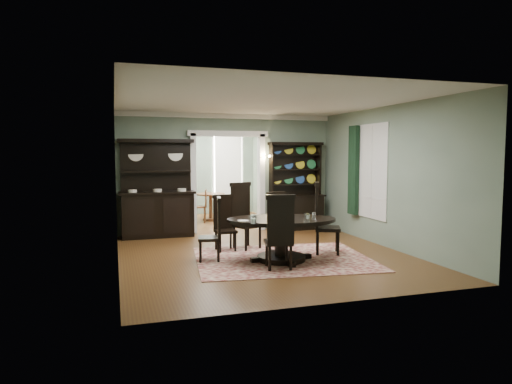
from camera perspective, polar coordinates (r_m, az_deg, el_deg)
room at (r=8.87m, az=1.00°, el=2.11°), size 5.51×6.01×3.01m
parlor at (r=14.18m, az=-5.99°, el=2.86°), size 3.51×3.50×3.01m
doorway_trim at (r=11.71m, az=-3.55°, el=2.96°), size 2.08×0.25×2.57m
right_window at (r=10.79m, az=13.20°, el=2.60°), size 0.15×1.47×2.12m
wall_sconce at (r=11.82m, az=1.11°, el=4.31°), size 0.27×0.21×0.21m
rug at (r=8.74m, az=3.41°, el=-8.34°), size 3.54×2.98×0.01m
dining_table at (r=8.50m, az=3.20°, el=-4.93°), size 2.24×2.21×0.80m
centerpiece at (r=8.40m, az=2.67°, el=-2.87°), size 1.50×0.96×0.25m
chair_far_left at (r=9.45m, az=-4.01°, el=-3.64°), size 0.45×0.43×1.15m
chair_far_mid at (r=9.64m, az=-1.59°, el=-2.72°), size 0.67×0.65×1.39m
chair_far_right at (r=9.80m, az=2.76°, el=-3.25°), size 0.51×0.49×1.18m
chair_end_left at (r=8.52m, az=-5.19°, el=-4.44°), size 0.50×0.51×1.19m
chair_end_right at (r=9.17m, az=8.19°, el=-3.02°), size 0.67×0.68×1.43m
chair_near at (r=7.80m, az=2.98°, el=-4.83°), size 0.56×0.54×1.31m
sideboard at (r=11.19m, az=-12.24°, el=-1.33°), size 1.78×0.64×2.34m
welsh_dresser at (r=12.07m, az=5.01°, el=-0.73°), size 1.49×0.60×2.29m
parlor_table at (r=13.70m, az=-5.69°, el=-1.35°), size 0.87×0.87×0.81m
parlor_chair_left at (r=13.31m, az=-6.74°, el=-1.61°), size 0.44×0.43×0.96m
parlor_chair_right at (r=13.45m, az=-2.35°, el=-1.40°), size 0.46×0.45×1.01m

